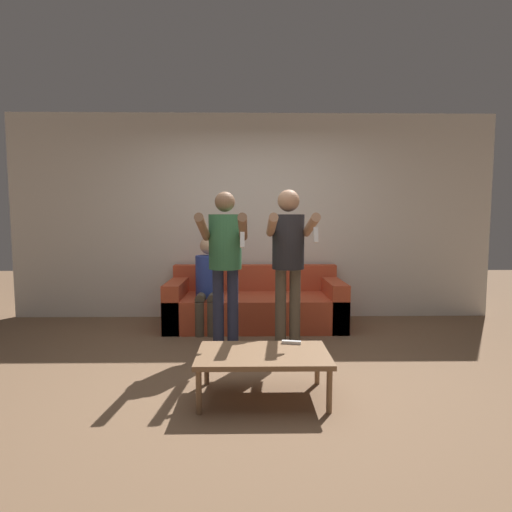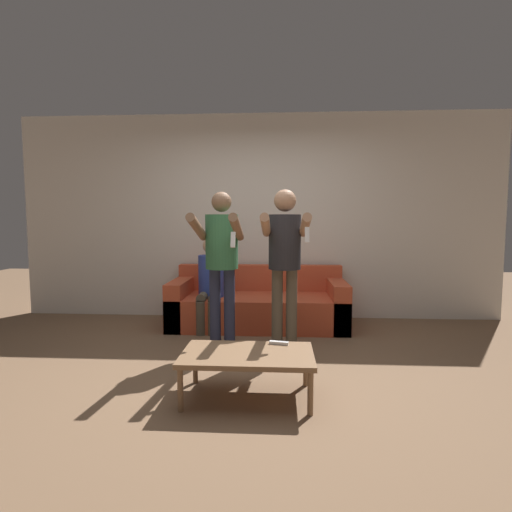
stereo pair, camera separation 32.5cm
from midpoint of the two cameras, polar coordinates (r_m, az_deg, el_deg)
The scene contains 8 objects.
ground_plane at distance 3.56m, azimuth -3.02°, elevation -16.42°, with size 14.00×14.00×0.00m, color brown.
wall_back at distance 5.36m, azimuth -2.26°, elevation 5.60°, with size 6.40×0.06×2.70m.
couch at distance 4.99m, azimuth -1.96°, elevation -7.08°, with size 2.13×0.89×0.72m.
person_standing_left at distance 3.90m, azimuth -6.83°, elevation 0.44°, with size 0.44×0.78×1.58m.
person_standing_right at distance 3.89m, azimuth 2.28°, elevation 0.63°, with size 0.43×0.76×1.60m.
person_seated at distance 4.78m, azimuth -8.83°, elevation -3.52°, with size 0.30×0.53×1.10m.
coffee_table at distance 3.01m, azimuth -2.17°, elevation -14.25°, with size 0.96×0.56×0.34m.
remote_on_table at distance 3.19m, azimuth 2.12°, elevation -12.25°, with size 0.15×0.06×0.02m.
Camera 1 is at (-0.03, -3.31, 1.31)m, focal length 28.00 mm.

